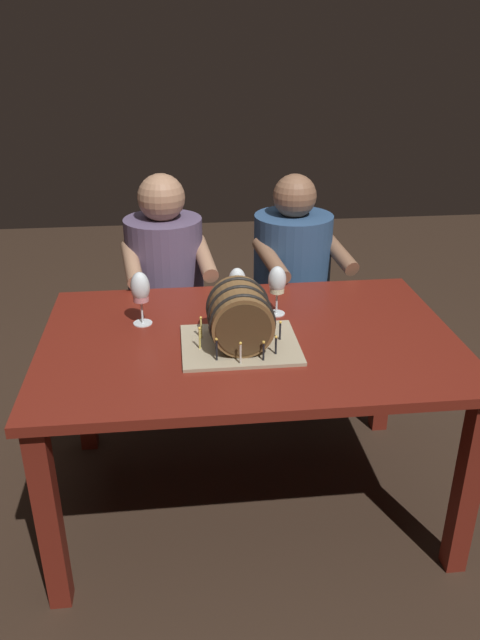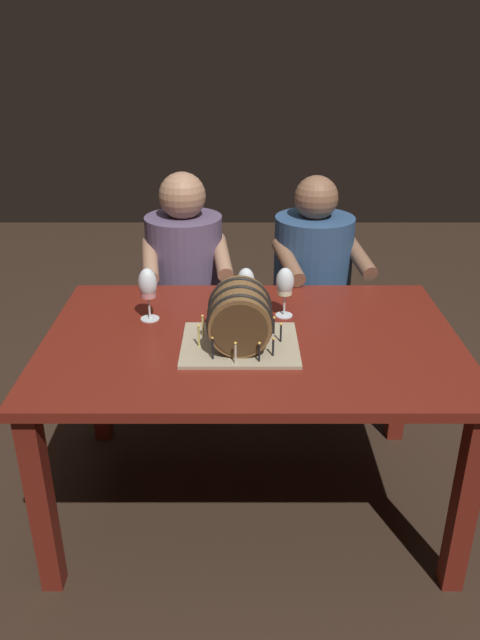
% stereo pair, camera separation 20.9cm
% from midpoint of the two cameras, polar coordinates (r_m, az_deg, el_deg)
% --- Properties ---
extents(ground_plane, '(8.00, 8.00, 0.00)m').
position_cam_midpoint_polar(ground_plane, '(2.62, -1.61, -16.16)').
color(ground_plane, '#332319').
extents(dining_table, '(1.48, 0.98, 0.74)m').
position_cam_midpoint_polar(dining_table, '(2.25, -1.80, -3.76)').
color(dining_table, maroon).
rests_on(dining_table, ground).
extents(barrel_cake, '(0.40, 0.33, 0.23)m').
position_cam_midpoint_polar(barrel_cake, '(2.09, -2.86, 0.01)').
color(barrel_cake, tan).
rests_on(barrel_cake, dining_table).
extents(wine_glass_red, '(0.07, 0.07, 0.17)m').
position_cam_midpoint_polar(wine_glass_red, '(2.36, -2.80, 3.41)').
color(wine_glass_red, white).
rests_on(wine_glass_red, dining_table).
extents(wine_glass_white, '(0.07, 0.07, 0.19)m').
position_cam_midpoint_polar(wine_glass_white, '(2.32, 0.89, 3.45)').
color(wine_glass_white, white).
rests_on(wine_glass_white, dining_table).
extents(wine_glass_rose, '(0.07, 0.07, 0.20)m').
position_cam_midpoint_polar(wine_glass_rose, '(2.29, -11.82, 2.69)').
color(wine_glass_rose, white).
rests_on(wine_glass_rose, dining_table).
extents(person_seated_left, '(0.43, 0.51, 1.17)m').
position_cam_midpoint_polar(person_seated_left, '(2.97, -8.78, 1.49)').
color(person_seated_left, '#372D40').
rests_on(person_seated_left, ground).
extents(person_seated_right, '(0.48, 0.55, 1.15)m').
position_cam_midpoint_polar(person_seated_right, '(3.00, 2.78, 1.95)').
color(person_seated_right, '#1B2D46').
rests_on(person_seated_right, ground).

